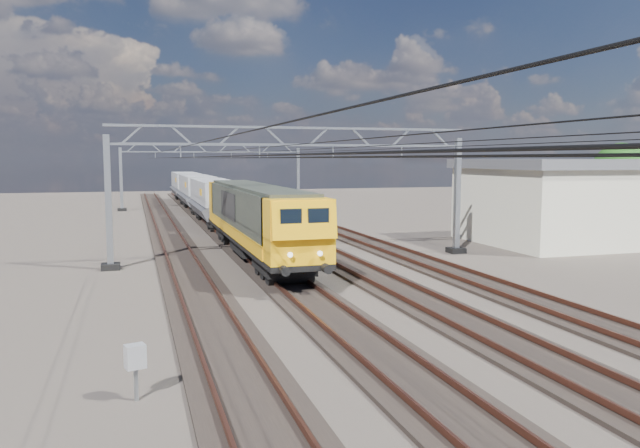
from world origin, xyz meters
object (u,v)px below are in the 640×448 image
object	(u,v)px
catenary_gantry_far	(213,173)
hopper_wagon_third	(186,184)
catenary_gantry_mid	(297,188)
locomotive	(255,216)
trackside_cabinet	(135,358)
hopper_wagon_lead	(215,198)
tree_far	(625,173)
industrial_shed	(610,200)
hopper_wagon_mid	(197,190)

from	to	relation	value
catenary_gantry_far	hopper_wagon_third	distance (m)	11.71
catenary_gantry_mid	catenary_gantry_far	xyz separation A→B (m)	(0.00, 36.00, 0.00)
locomotive	trackside_cabinet	world-z (taller)	locomotive
catenary_gantry_far	hopper_wagon_lead	distance (m)	17.19
tree_far	catenary_gantry_mid	bearing A→B (deg)	-162.11
hopper_wagon_third	industrial_shed	bearing A→B (deg)	-62.14
hopper_wagon_mid	trackside_cabinet	xyz separation A→B (m)	(-6.39, -50.98, -1.24)
hopper_wagon_lead	hopper_wagon_third	distance (m)	28.40
catenary_gantry_far	hopper_wagon_mid	size ratio (longest dim) A/B	1.53
hopper_wagon_third	industrial_shed	distance (m)	51.37
locomotive	tree_far	xyz separation A→B (m)	(32.32, 8.47, 1.96)
hopper_wagon_lead	locomotive	bearing A→B (deg)	-90.00
trackside_cabinet	tree_far	distance (m)	47.63
hopper_wagon_mid	trackside_cabinet	world-z (taller)	hopper_wagon_mid
hopper_wagon_mid	industrial_shed	xyz separation A→B (m)	(24.00, -31.21, 0.49)
catenary_gantry_mid	locomotive	bearing A→B (deg)	146.66
hopper_wagon_mid	trackside_cabinet	size ratio (longest dim) A/B	10.03
industrial_shed	tree_far	xyz separation A→B (m)	(8.32, 7.79, 1.56)
locomotive	trackside_cabinet	xyz separation A→B (m)	(-6.39, -19.09, -1.34)
catenary_gantry_mid	trackside_cabinet	bearing A→B (deg)	-115.28
hopper_wagon_mid	hopper_wagon_third	bearing A→B (deg)	90.00
locomotive	hopper_wagon_mid	size ratio (longest dim) A/B	1.62
hopper_wagon_mid	hopper_wagon_lead	bearing A→B (deg)	-90.00
catenary_gantry_mid	industrial_shed	world-z (taller)	catenary_gantry_mid
tree_far	hopper_wagon_third	bearing A→B (deg)	130.66
hopper_wagon_lead	industrial_shed	xyz separation A→B (m)	(24.00, -17.01, 0.49)
hopper_wagon_mid	tree_far	size ratio (longest dim) A/B	1.93
hopper_wagon_mid	tree_far	distance (m)	39.96
catenary_gantry_mid	locomotive	size ratio (longest dim) A/B	0.94
hopper_wagon_mid	hopper_wagon_third	world-z (taller)	same
catenary_gantry_mid	catenary_gantry_far	world-z (taller)	same
locomotive	tree_far	distance (m)	33.47
hopper_wagon_lead	trackside_cabinet	size ratio (longest dim) A/B	10.03
tree_far	hopper_wagon_lead	bearing A→B (deg)	164.07
hopper_wagon_mid	industrial_shed	distance (m)	39.37
catenary_gantry_far	industrial_shed	size ratio (longest dim) A/B	1.07
locomotive	catenary_gantry_far	bearing A→B (deg)	86.70
catenary_gantry_mid	locomotive	xyz separation A→B (m)	(-2.00, 1.32, -1.58)
hopper_wagon_lead	hopper_wagon_third	size ratio (longest dim) A/B	1.00
hopper_wagon_third	trackside_cabinet	world-z (taller)	hopper_wagon_third
catenary_gantry_far	hopper_wagon_mid	bearing A→B (deg)	-125.65
hopper_wagon_lead	trackside_cabinet	world-z (taller)	hopper_wagon_lead
hopper_wagon_lead	hopper_wagon_third	bearing A→B (deg)	90.00
trackside_cabinet	tree_far	world-z (taller)	tree_far
catenary_gantry_far	catenary_gantry_mid	bearing A→B (deg)	-90.00
trackside_cabinet	industrial_shed	xyz separation A→B (m)	(30.39, 19.77, 1.74)
catenary_gantry_mid	trackside_cabinet	size ratio (longest dim) A/B	15.35
catenary_gantry_far	trackside_cabinet	bearing A→B (deg)	-98.87
catenary_gantry_far	locomotive	size ratio (longest dim) A/B	0.94
hopper_wagon_lead	hopper_wagon_mid	bearing A→B (deg)	90.00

